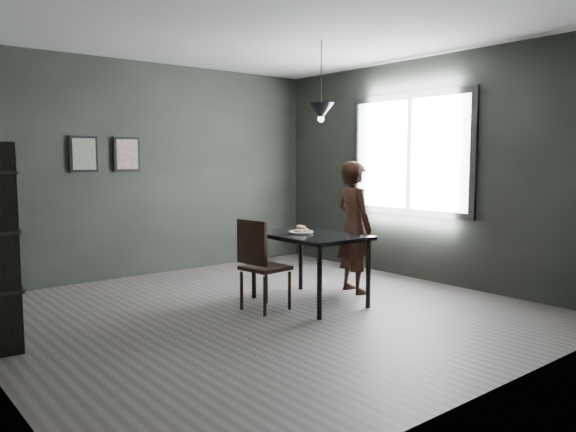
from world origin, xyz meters
TOP-DOWN VIEW (x-y plane):
  - ground at (0.00, 0.00)m, footprint 5.00×5.00m
  - back_wall at (0.00, 2.50)m, footprint 5.00×0.10m
  - ceiling at (0.00, 0.00)m, footprint 5.00×5.00m
  - window_assembly at (2.47, 0.20)m, footprint 0.04×1.96m
  - cafe_table at (0.60, 0.00)m, footprint 0.80×1.20m
  - white_plate at (0.55, 0.07)m, footprint 0.23×0.23m
  - donut_pile at (0.55, 0.07)m, footprint 0.19×0.15m
  - woman at (1.34, 0.06)m, footprint 0.46×0.61m
  - wood_chair at (-0.01, 0.07)m, footprint 0.45×0.45m
  - pendant_lamp at (0.85, 0.10)m, footprint 0.28×0.28m
  - framed_print_left at (-0.90, 2.47)m, footprint 0.34×0.04m
  - framed_print_right at (-0.35, 2.47)m, footprint 0.34×0.04m

SIDE VIEW (x-z plane):
  - ground at x=0.00m, z-range 0.00..0.00m
  - wood_chair at x=-0.01m, z-range 0.06..1.00m
  - cafe_table at x=0.60m, z-range 0.30..1.05m
  - white_plate at x=0.55m, z-range 0.75..0.76m
  - woman at x=1.34m, z-range 0.00..1.52m
  - donut_pile at x=0.55m, z-range 0.75..0.83m
  - back_wall at x=0.00m, z-range 0.00..2.80m
  - window_assembly at x=2.47m, z-range 0.82..2.38m
  - framed_print_left at x=-0.90m, z-range 1.38..1.82m
  - framed_print_right at x=-0.35m, z-range 1.38..1.82m
  - pendant_lamp at x=0.85m, z-range 1.62..2.48m
  - ceiling at x=0.00m, z-range 2.79..2.81m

